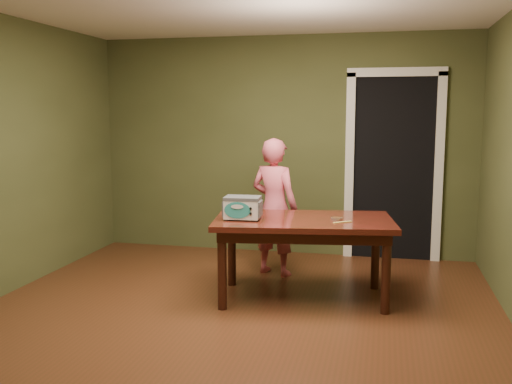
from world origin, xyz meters
TOP-DOWN VIEW (x-y plane):
  - floor at (0.00, 0.00)m, footprint 5.00×5.00m
  - room_shell at (0.00, 0.00)m, footprint 4.52×5.02m
  - doorway at (1.30, 2.78)m, footprint 1.10×0.66m
  - dining_table at (0.50, 0.80)m, footprint 1.71×1.12m
  - toy_oven at (-0.03, 0.64)m, footprint 0.35×0.25m
  - baking_pan at (0.79, 0.80)m, footprint 0.10×0.10m
  - spatula at (0.86, 0.69)m, footprint 0.16×0.12m
  - child at (0.09, 1.53)m, footprint 0.61×0.50m

SIDE VIEW (x-z plane):
  - floor at x=0.00m, z-range 0.00..0.00m
  - dining_table at x=0.50m, z-range 0.28..1.03m
  - child at x=0.09m, z-range 0.00..1.44m
  - spatula at x=0.86m, z-range 0.75..0.76m
  - baking_pan at x=0.79m, z-range 0.75..0.77m
  - toy_oven at x=-0.03m, z-range 0.76..0.97m
  - doorway at x=1.30m, z-range -0.07..2.18m
  - room_shell at x=0.00m, z-range 0.40..3.01m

